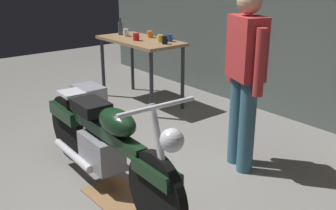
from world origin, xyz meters
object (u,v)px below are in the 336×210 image
object	(u,v)px
person_standing	(245,74)
mug_orange_travel	(150,34)
mug_blue_enamel	(170,38)
mug_black_matte	(165,40)
mug_yellow_tall	(160,38)
motorcycle	(104,142)
bottle	(120,28)
mug_white_ceramic	(126,33)
mug_red_diner	(136,37)
storage_bin	(89,98)

from	to	relation	value
person_standing	mug_orange_travel	size ratio (longest dim) A/B	14.85
mug_blue_enamel	mug_black_matte	bearing A→B (deg)	-59.27
mug_yellow_tall	motorcycle	bearing A→B (deg)	-50.75
mug_black_matte	bottle	distance (m)	0.97
motorcycle	mug_white_ceramic	distance (m)	2.65
mug_white_ceramic	bottle	world-z (taller)	bottle
mug_red_diner	mug_blue_enamel	distance (m)	0.46
mug_yellow_tall	mug_blue_enamel	xyz separation A→B (m)	(0.05, 0.12, 0.00)
motorcycle	bottle	distance (m)	2.78
storage_bin	person_standing	bearing A→B (deg)	8.51
mug_orange_travel	mug_black_matte	xyz separation A→B (m)	(0.52, -0.15, 0.01)
bottle	person_standing	bearing A→B (deg)	-8.37
bottle	mug_red_diner	bearing A→B (deg)	-9.85
person_standing	mug_black_matte	distance (m)	1.74
motorcycle	mug_orange_travel	xyz separation A→B (m)	(-1.76, 1.81, 0.50)
person_standing	storage_bin	distance (m)	2.48
mug_orange_travel	bottle	size ratio (longest dim) A/B	0.47
storage_bin	mug_orange_travel	xyz separation A→B (m)	(0.13, 0.94, 0.78)
mug_white_ceramic	mug_orange_travel	distance (m)	0.36
mug_black_matte	storage_bin	bearing A→B (deg)	-129.51
motorcycle	storage_bin	xyz separation A→B (m)	(-1.89, 0.87, -0.28)
mug_white_ceramic	mug_red_diner	size ratio (longest dim) A/B	0.93
mug_orange_travel	mug_yellow_tall	bearing A→B (deg)	-16.31
person_standing	mug_white_ceramic	bearing A→B (deg)	13.07
storage_bin	mug_yellow_tall	size ratio (longest dim) A/B	3.92
motorcycle	mug_yellow_tall	distance (m)	2.26
mug_yellow_tall	mug_blue_enamel	bearing A→B (deg)	64.92
mug_orange_travel	mug_black_matte	world-z (taller)	mug_black_matte
mug_white_ceramic	bottle	size ratio (longest dim) A/B	0.45
mug_black_matte	mug_blue_enamel	distance (m)	0.19
bottle	storage_bin	bearing A→B (deg)	-66.79
mug_red_diner	bottle	world-z (taller)	bottle
mug_orange_travel	mug_red_diner	distance (m)	0.30
person_standing	storage_bin	world-z (taller)	person_standing
mug_orange_travel	mug_black_matte	bearing A→B (deg)	-16.59
mug_red_diner	mug_blue_enamel	world-z (taller)	mug_red_diner
mug_black_matte	bottle	xyz separation A→B (m)	(-0.96, -0.04, 0.04)
mug_red_diner	bottle	bearing A→B (deg)	170.15
mug_blue_enamel	bottle	world-z (taller)	bottle
storage_bin	mug_black_matte	size ratio (longest dim) A/B	4.08
mug_red_diner	mug_black_matte	size ratio (longest dim) A/B	1.09
storage_bin	mug_red_diner	world-z (taller)	mug_red_diner
mug_yellow_tall	mug_blue_enamel	world-z (taller)	mug_blue_enamel
person_standing	mug_white_ceramic	xyz separation A→B (m)	(-2.50, 0.38, 0.03)
motorcycle	bottle	xyz separation A→B (m)	(-2.20, 1.61, 0.55)
mug_white_ceramic	mug_red_diner	distance (m)	0.37
storage_bin	mug_orange_travel	size ratio (longest dim) A/B	3.91
mug_red_diner	mug_black_matte	bearing A→B (deg)	17.02
mug_blue_enamel	bottle	distance (m)	0.89
mug_yellow_tall	mug_blue_enamel	size ratio (longest dim) A/B	1.05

